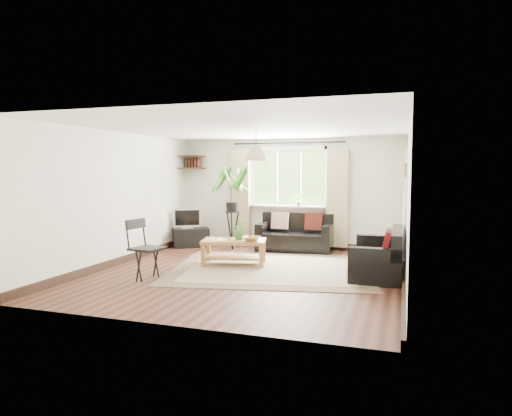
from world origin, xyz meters
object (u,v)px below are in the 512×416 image
(coffee_table, at_px, (234,252))
(folding_chair, at_px, (147,250))
(sofa_back, at_px, (295,233))
(tv_stand, at_px, (191,237))
(palm_stand, at_px, (232,208))
(sofa_right, at_px, (377,253))

(coffee_table, height_order, folding_chair, folding_chair)
(sofa_back, height_order, coffee_table, sofa_back)
(tv_stand, height_order, palm_stand, palm_stand)
(sofa_right, distance_m, folding_chair, 3.67)
(sofa_right, distance_m, tv_stand, 4.41)
(sofa_right, xyz_separation_m, tv_stand, (-4.11, 1.59, -0.16))
(sofa_right, bearing_deg, tv_stand, -111.49)
(tv_stand, height_order, folding_chair, folding_chair)
(tv_stand, bearing_deg, coffee_table, -77.30)
(coffee_table, xyz_separation_m, folding_chair, (-0.90, -1.44, 0.24))
(coffee_table, bearing_deg, tv_stand, 136.34)
(sofa_right, xyz_separation_m, coffee_table, (-2.50, 0.06, -0.13))
(palm_stand, height_order, folding_chair, palm_stand)
(sofa_back, xyz_separation_m, palm_stand, (-1.32, -0.28, 0.53))
(sofa_back, bearing_deg, sofa_right, -47.36)
(sofa_back, bearing_deg, folding_chair, -117.50)
(sofa_back, bearing_deg, coffee_table, -112.45)
(tv_stand, xyz_separation_m, folding_chair, (0.71, -2.97, 0.26))
(sofa_back, distance_m, sofa_right, 2.59)
(sofa_back, relative_size, coffee_table, 1.40)
(sofa_back, xyz_separation_m, folding_chair, (-1.60, -3.25, 0.10))
(palm_stand, distance_m, folding_chair, 3.01)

